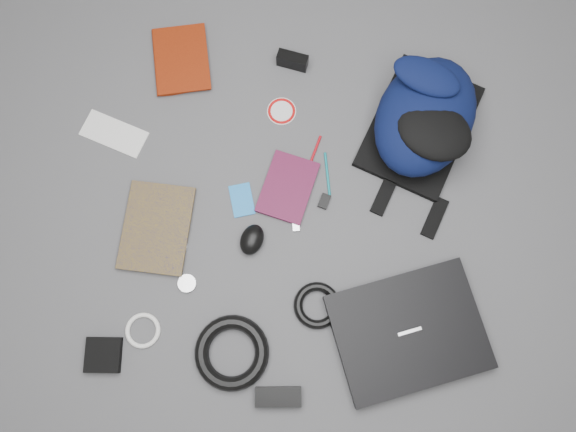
% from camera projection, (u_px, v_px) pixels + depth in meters
% --- Properties ---
extents(ground, '(4.00, 4.00, 0.00)m').
position_uv_depth(ground, '(288.00, 218.00, 1.63)').
color(ground, '#4F4F51').
rests_on(ground, ground).
extents(backpack, '(0.40, 0.49, 0.18)m').
position_uv_depth(backpack, '(425.00, 116.00, 1.60)').
color(backpack, black).
rests_on(backpack, ground).
extents(laptop, '(0.49, 0.45, 0.04)m').
position_uv_depth(laptop, '(408.00, 331.00, 1.54)').
color(laptop, black).
rests_on(laptop, ground).
extents(textbook_red, '(0.22, 0.26, 0.02)m').
position_uv_depth(textbook_red, '(154.00, 63.00, 1.72)').
color(textbook_red, maroon).
rests_on(textbook_red, ground).
extents(comic_book, '(0.20, 0.27, 0.02)m').
position_uv_depth(comic_book, '(124.00, 224.00, 1.61)').
color(comic_book, '#A7850B').
rests_on(comic_book, ground).
extents(envelope, '(0.21, 0.13, 0.00)m').
position_uv_depth(envelope, '(114.00, 134.00, 1.68)').
color(envelope, white).
rests_on(envelope, ground).
extents(dvd_case, '(0.17, 0.22, 0.02)m').
position_uv_depth(dvd_case, '(288.00, 187.00, 1.64)').
color(dvd_case, '#460D27').
rests_on(dvd_case, ground).
extents(compact_camera, '(0.10, 0.04, 0.05)m').
position_uv_depth(compact_camera, '(292.00, 60.00, 1.71)').
color(compact_camera, black).
rests_on(compact_camera, ground).
extents(sticker_disc, '(0.10, 0.10, 0.00)m').
position_uv_depth(sticker_disc, '(282.00, 111.00, 1.70)').
color(sticker_disc, white).
rests_on(sticker_disc, ground).
extents(pen_teal, '(0.04, 0.13, 0.01)m').
position_uv_depth(pen_teal, '(327.00, 174.00, 1.65)').
color(pen_teal, '#0E7983').
rests_on(pen_teal, ground).
extents(pen_red, '(0.03, 0.14, 0.01)m').
position_uv_depth(pen_red, '(313.00, 157.00, 1.67)').
color(pen_red, '#B20D17').
rests_on(pen_red, ground).
extents(id_badge, '(0.09, 0.11, 0.00)m').
position_uv_depth(id_badge, '(242.00, 200.00, 1.64)').
color(id_badge, '#1C7ED5').
rests_on(id_badge, ground).
extents(usb_black, '(0.04, 0.06, 0.01)m').
position_uv_depth(usb_black, '(298.00, 199.00, 1.64)').
color(usb_black, black).
rests_on(usb_black, ground).
extents(usb_silver, '(0.03, 0.05, 0.01)m').
position_uv_depth(usb_silver, '(296.00, 223.00, 1.62)').
color(usb_silver, silver).
rests_on(usb_silver, ground).
extents(key_fob, '(0.04, 0.05, 0.01)m').
position_uv_depth(key_fob, '(324.00, 201.00, 1.63)').
color(key_fob, black).
rests_on(key_fob, ground).
extents(mouse, '(0.08, 0.10, 0.05)m').
position_uv_depth(mouse, '(252.00, 240.00, 1.59)').
color(mouse, black).
rests_on(mouse, ground).
extents(headphone_left, '(0.06, 0.06, 0.01)m').
position_uv_depth(headphone_left, '(179.00, 246.00, 1.60)').
color(headphone_left, silver).
rests_on(headphone_left, ground).
extents(headphone_right, '(0.05, 0.05, 0.01)m').
position_uv_depth(headphone_right, '(187.00, 283.00, 1.58)').
color(headphone_right, silver).
rests_on(headphone_right, ground).
extents(cable_coil, '(0.16, 0.16, 0.03)m').
position_uv_depth(cable_coil, '(317.00, 305.00, 1.56)').
color(cable_coil, black).
rests_on(cable_coil, ground).
extents(power_brick, '(0.13, 0.07, 0.03)m').
position_uv_depth(power_brick, '(278.00, 397.00, 1.50)').
color(power_brick, black).
rests_on(power_brick, ground).
extents(power_cord_coil, '(0.26, 0.26, 0.04)m').
position_uv_depth(power_cord_coil, '(232.00, 353.00, 1.52)').
color(power_cord_coil, black).
rests_on(power_cord_coil, ground).
extents(pouch, '(0.11, 0.11, 0.02)m').
position_uv_depth(pouch, '(103.00, 355.00, 1.53)').
color(pouch, black).
rests_on(pouch, ground).
extents(white_cable_coil, '(0.11, 0.11, 0.01)m').
position_uv_depth(white_cable_coil, '(143.00, 330.00, 1.55)').
color(white_cable_coil, white).
rests_on(white_cable_coil, ground).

